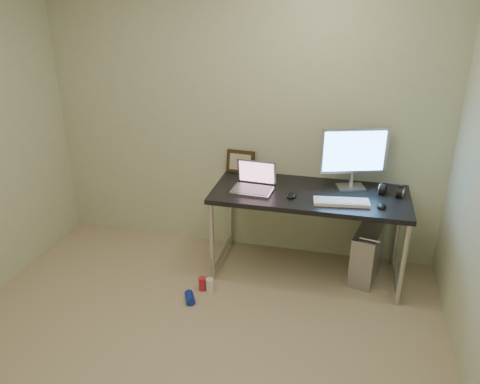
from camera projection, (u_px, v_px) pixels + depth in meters
name	position (u px, v px, depth m)	size (l,w,h in m)	color
floor	(177.00, 376.00, 2.98)	(3.50, 3.50, 0.00)	tan
wall_back	(241.00, 117.00, 4.04)	(3.50, 0.02, 2.50)	beige
desk	(309.00, 201.00, 3.82)	(1.58, 0.69, 0.75)	black
tower_computer	(366.00, 255.00, 3.91)	(0.28, 0.46, 0.47)	#A3A3A8
cable_a	(363.00, 221.00, 4.10)	(0.01, 0.01, 0.70)	black
cable_b	(373.00, 225.00, 4.07)	(0.01, 0.01, 0.72)	black
can_red	(202.00, 284.00, 3.81)	(0.06, 0.06, 0.11)	red
can_white	(210.00, 285.00, 3.79)	(0.06, 0.06, 0.11)	white
can_blue	(190.00, 298.00, 3.68)	(0.07, 0.07, 0.13)	#1329AA
laptop	(254.00, 183.00, 3.83)	(0.34, 0.29, 0.23)	#B6B6BE
monitor	(354.00, 154.00, 3.76)	(0.53, 0.22, 0.51)	#B6B6BE
keyboard	(341.00, 202.00, 3.59)	(0.42, 0.14, 0.03)	white
mouse_right	(382.00, 205.00, 3.52)	(0.06, 0.10, 0.03)	black
mouse_left	(291.00, 194.00, 3.70)	(0.08, 0.12, 0.04)	black
headphones	(391.00, 191.00, 3.73)	(0.20, 0.12, 0.12)	black
picture_frame	(240.00, 162.00, 4.16)	(0.25, 0.03, 0.20)	black
webcam	(273.00, 168.00, 4.05)	(0.05, 0.04, 0.13)	silver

